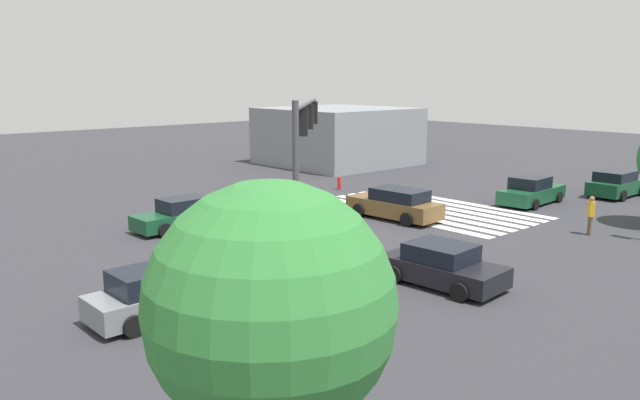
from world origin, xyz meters
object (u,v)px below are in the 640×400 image
(car_3, at_px, (442,266))
(pedestrian, at_px, (591,213))
(traffic_signal_mast, at_px, (304,150))
(car_1, at_px, (395,204))
(fire_hydrant, at_px, (339,183))
(car_5, at_px, (183,215))
(car_2, at_px, (616,184))
(car_4, at_px, (531,192))
(car_6, at_px, (158,294))
(tree_corner_b, at_px, (271,306))

(car_3, height_order, pedestrian, pedestrian)
(traffic_signal_mast, relative_size, pedestrian, 3.60)
(car_1, bearing_deg, traffic_signal_mast, 114.39)
(traffic_signal_mast, bearing_deg, fire_hydrant, -1.72)
(car_5, height_order, fire_hydrant, car_5)
(car_2, xyz_separation_m, car_4, (2.21, 5.83, -0.04))
(car_2, bearing_deg, car_1, 162.23)
(car_1, bearing_deg, car_5, 56.32)
(car_4, height_order, car_5, car_4)
(car_6, xyz_separation_m, pedestrian, (-3.99, -19.22, 0.30))
(pedestrian, bearing_deg, car_2, -118.18)
(traffic_signal_mast, xyz_separation_m, car_2, (1.00, -25.29, -4.07))
(car_2, xyz_separation_m, car_3, (-3.09, 20.90, -0.07))
(car_6, height_order, fire_hydrant, car_6)
(car_3, xyz_separation_m, fire_hydrant, (15.84, -10.21, -0.25))
(traffic_signal_mast, relative_size, car_3, 1.48)
(car_1, height_order, pedestrian, pedestrian)
(car_1, distance_m, fire_hydrant, 8.81)
(car_5, distance_m, fire_hydrant, 13.02)
(traffic_signal_mast, relative_size, car_6, 1.52)
(car_5, bearing_deg, tree_corner_b, 62.89)
(traffic_signal_mast, distance_m, car_6, 6.15)
(car_2, bearing_deg, car_5, 157.40)
(fire_hydrant, bearing_deg, car_2, -140.03)
(car_4, relative_size, car_6, 1.15)
(car_4, distance_m, car_6, 23.76)
(car_6, relative_size, tree_corner_b, 0.76)
(car_3, bearing_deg, car_1, 136.46)
(traffic_signal_mast, xyz_separation_m, car_1, (5.77, -10.90, -4.07))
(car_1, xyz_separation_m, fire_hydrant, (7.99, -3.71, -0.32))
(tree_corner_b, bearing_deg, car_5, -25.76)
(car_1, xyz_separation_m, car_2, (-4.77, -14.40, -0.00))
(tree_corner_b, relative_size, fire_hydrant, 6.47)
(car_5, height_order, tree_corner_b, tree_corner_b)
(car_2, height_order, car_4, car_4)
(car_2, height_order, tree_corner_b, tree_corner_b)
(car_5, xyz_separation_m, fire_hydrant, (2.74, -12.73, -0.25))
(car_6, bearing_deg, tree_corner_b, -107.43)
(car_1, bearing_deg, fire_hydrant, -28.41)
(car_2, relative_size, fire_hydrant, 4.85)
(traffic_signal_mast, bearing_deg, pedestrian, -53.62)
(traffic_signal_mast, distance_m, car_4, 20.15)
(car_6, distance_m, pedestrian, 19.63)
(fire_hydrant, bearing_deg, pedestrian, -178.68)
(car_4, bearing_deg, car_3, -164.03)
(car_1, relative_size, fire_hydrant, 5.81)
(car_3, distance_m, pedestrian, 10.59)
(car_2, relative_size, tree_corner_b, 0.75)
(car_2, distance_m, car_5, 25.47)
(traffic_signal_mast, relative_size, car_2, 1.54)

